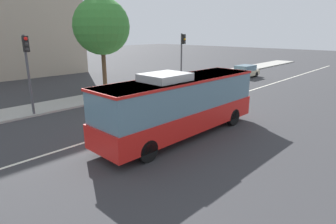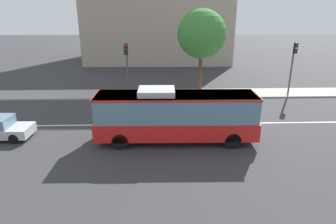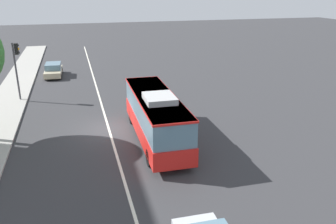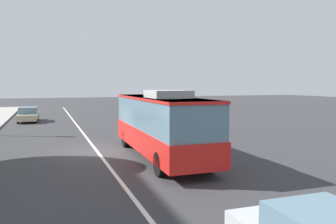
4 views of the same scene
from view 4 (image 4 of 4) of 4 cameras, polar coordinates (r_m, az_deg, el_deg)
ground_plane at (r=19.31m, az=-12.04°, el=-6.54°), size 160.00×160.00×0.00m
lane_centre_line at (r=19.30m, az=-12.04°, el=-6.52°), size 76.00×0.16×0.01m
transit_bus at (r=17.03m, az=-1.31°, el=-1.77°), size 10.05×2.69×3.46m
sedan_beige at (r=36.44m, az=-22.72°, el=-0.39°), size 4.56×1.97×1.46m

